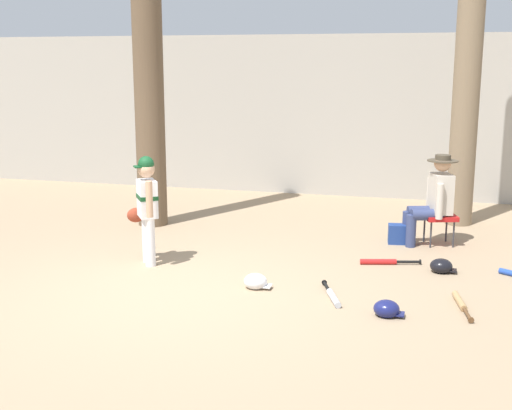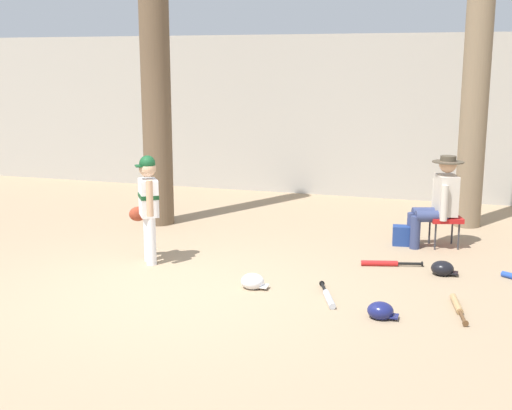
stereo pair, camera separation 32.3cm
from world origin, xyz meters
The scene contains 14 objects.
ground_plane centered at (0.00, 0.00, 0.00)m, with size 60.00×60.00×0.00m, color #9E8466.
concrete_back_wall centered at (0.00, 5.93, 1.43)m, with size 18.00×0.36×2.85m, color #ADA89E.
tree_near_player centered at (-1.48, 2.83, 2.71)m, with size 0.59×0.59×6.00m.
tree_behind_spectator centered at (2.91, 4.06, 2.25)m, with size 0.63×0.63×5.17m.
young_ballplayer centered at (-0.72, 0.95, 0.74)m, with size 0.51×0.51×1.31m.
folding_stool centered at (2.64, 2.76, 0.36)m, with size 0.50×0.50×0.41m.
seated_spectator centered at (2.54, 2.73, 0.64)m, with size 0.68×0.53×1.20m.
handbag_beside_stool centered at (2.16, 2.68, 0.13)m, with size 0.34×0.18×0.26m, color navy.
bat_red_barrel centered at (2.01, 1.66, 0.03)m, with size 0.72×0.24×0.07m.
bat_wood_tan centered at (2.87, 0.43, 0.03)m, with size 0.19×0.75×0.07m.
bat_aluminum_silver centered at (1.61, 0.29, 0.03)m, with size 0.31×0.69×0.07m.
batting_helmet_black centered at (2.68, 1.51, 0.07)m, with size 0.30×0.23×0.17m.
batting_helmet_white centered at (0.76, 0.42, 0.07)m, with size 0.30×0.23×0.17m.
batting_helmet_navy centered at (2.18, -0.04, 0.07)m, with size 0.29×0.23×0.17m.
Camera 1 is at (2.59, -6.27, 2.39)m, focal length 47.58 mm.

